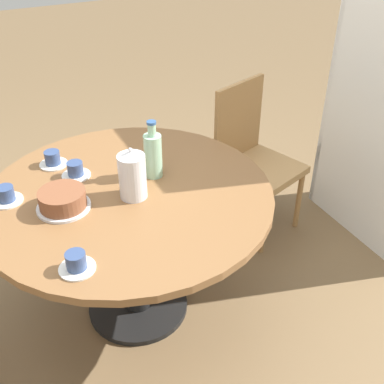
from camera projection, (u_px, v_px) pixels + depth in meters
name	position (u px, v px, depth m)	size (l,w,h in m)	color
ground_plane	(139.00, 307.00, 2.55)	(14.00, 14.00, 0.00)	brown
dining_table	(131.00, 218.00, 2.22)	(1.30, 1.30, 0.73)	black
chair_a	(253.00, 157.00, 2.90)	(0.53, 0.53, 0.92)	#A87A47
coffee_pot	(132.00, 175.00, 2.05)	(0.12, 0.12, 0.24)	silver
water_bottle	(153.00, 154.00, 2.20)	(0.08, 0.08, 0.28)	#99C6A3
cake_main	(63.00, 200.00, 2.02)	(0.23, 0.23, 0.09)	silver
cup_a	(53.00, 159.00, 2.32)	(0.13, 0.13, 0.07)	silver
cup_b	(76.00, 263.00, 1.71)	(0.13, 0.13, 0.07)	silver
cup_c	(6.00, 196.00, 2.07)	(0.13, 0.13, 0.07)	silver
cup_d	(76.00, 171.00, 2.24)	(0.13, 0.13, 0.07)	silver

